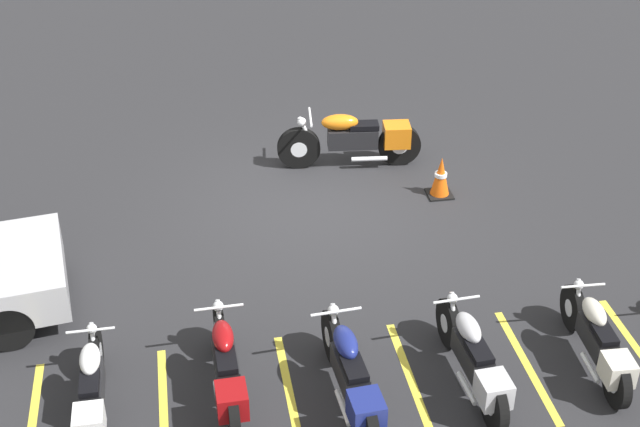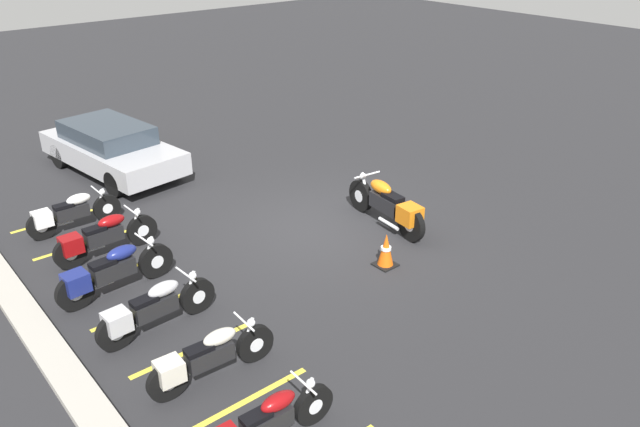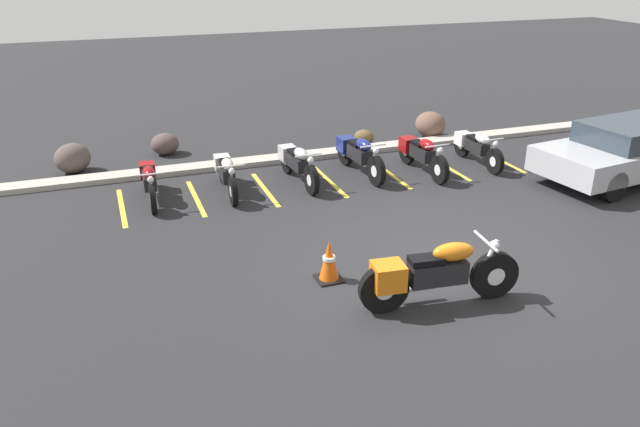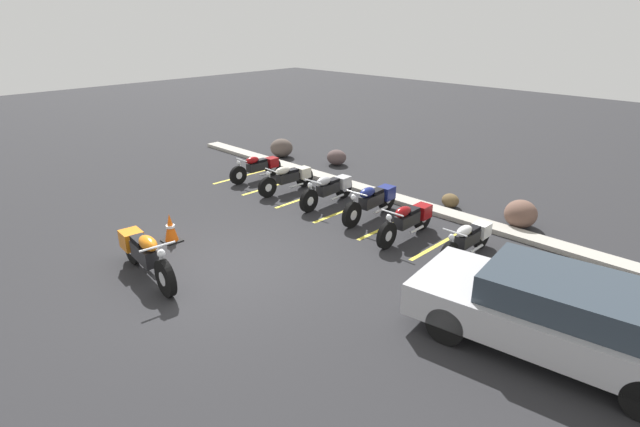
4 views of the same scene
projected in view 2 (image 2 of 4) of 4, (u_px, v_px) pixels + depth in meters
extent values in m
plane|color=#262628|center=(322.00, 228.00, 13.45)|extent=(60.00, 60.00, 0.00)
cylinder|color=black|center=(361.00, 196.00, 14.07)|extent=(0.74, 0.21, 0.73)
cylinder|color=silver|center=(361.00, 196.00, 14.07)|extent=(0.29, 0.17, 0.28)
cylinder|color=black|center=(411.00, 224.00, 12.79)|extent=(0.74, 0.21, 0.73)
cylinder|color=silver|center=(411.00, 224.00, 12.79)|extent=(0.29, 0.17, 0.28)
cube|color=black|center=(387.00, 203.00, 13.31)|extent=(0.87, 0.40, 0.33)
ellipsoid|color=orange|center=(381.00, 187.00, 13.35)|extent=(0.65, 0.35, 0.26)
cube|color=black|center=(393.00, 197.00, 13.07)|extent=(0.51, 0.32, 0.09)
cube|color=orange|center=(410.00, 215.00, 12.74)|extent=(0.48, 0.44, 0.38)
cylinder|color=silver|center=(365.00, 186.00, 13.84)|extent=(0.29, 0.10, 0.59)
cylinder|color=silver|center=(367.00, 175.00, 13.67)|extent=(0.11, 0.68, 0.04)
sphere|color=silver|center=(363.00, 176.00, 13.81)|extent=(0.15, 0.15, 0.15)
cylinder|color=silver|center=(389.00, 224.00, 13.17)|extent=(0.61, 0.14, 0.08)
cylinder|color=black|center=(313.00, 405.00, 8.23)|extent=(0.12, 0.59, 0.58)
cylinder|color=silver|center=(313.00, 405.00, 8.23)|extent=(0.12, 0.22, 0.22)
cube|color=black|center=(267.00, 422.00, 7.77)|extent=(0.27, 0.68, 0.26)
ellipsoid|color=maroon|center=(278.00, 401.00, 7.77)|extent=(0.25, 0.50, 0.21)
cube|color=black|center=(256.00, 417.00, 7.61)|extent=(0.22, 0.39, 0.07)
cylinder|color=silver|center=(307.00, 395.00, 8.07)|extent=(0.06, 0.23, 0.47)
cylinder|color=silver|center=(303.00, 383.00, 7.94)|extent=(0.55, 0.05, 0.03)
sphere|color=silver|center=(311.00, 383.00, 8.04)|extent=(0.12, 0.12, 0.12)
cylinder|color=black|center=(255.00, 343.00, 9.38)|extent=(0.14, 0.61, 0.60)
cylinder|color=silver|center=(255.00, 343.00, 9.38)|extent=(0.13, 0.23, 0.23)
cylinder|color=black|center=(168.00, 382.00, 8.62)|extent=(0.14, 0.61, 0.60)
cylinder|color=silver|center=(168.00, 382.00, 8.62)|extent=(0.13, 0.23, 0.23)
cube|color=black|center=(210.00, 355.00, 8.92)|extent=(0.29, 0.70, 0.27)
ellipsoid|color=beige|center=(220.00, 337.00, 8.91)|extent=(0.26, 0.52, 0.22)
cube|color=black|center=(199.00, 349.00, 8.75)|extent=(0.24, 0.41, 0.07)
cube|color=beige|center=(169.00, 371.00, 8.57)|extent=(0.35, 0.38, 0.31)
cylinder|color=silver|center=(248.00, 333.00, 9.22)|extent=(0.07, 0.24, 0.48)
cylinder|color=silver|center=(244.00, 321.00, 9.08)|extent=(0.57, 0.06, 0.03)
sphere|color=silver|center=(251.00, 323.00, 9.18)|extent=(0.13, 0.13, 0.13)
cylinder|color=silver|center=(193.00, 372.00, 9.00)|extent=(0.09, 0.50, 0.06)
cylinder|color=black|center=(197.00, 296.00, 10.51)|extent=(0.15, 0.63, 0.63)
cylinder|color=silver|center=(197.00, 296.00, 10.51)|extent=(0.13, 0.24, 0.24)
cylinder|color=black|center=(116.00, 332.00, 9.61)|extent=(0.15, 0.63, 0.63)
cylinder|color=silver|center=(116.00, 332.00, 9.61)|extent=(0.13, 0.24, 0.24)
cube|color=black|center=(155.00, 307.00, 9.97)|extent=(0.31, 0.74, 0.29)
ellipsoid|color=#B7B7BC|center=(163.00, 289.00, 9.97)|extent=(0.28, 0.55, 0.23)
cube|color=black|center=(144.00, 301.00, 9.79)|extent=(0.25, 0.43, 0.08)
cube|color=#B7B7BC|center=(117.00, 322.00, 9.57)|extent=(0.36, 0.40, 0.32)
cylinder|color=silver|center=(190.00, 286.00, 10.33)|extent=(0.07, 0.25, 0.51)
cylinder|color=silver|center=(186.00, 274.00, 10.19)|extent=(0.59, 0.07, 0.03)
sphere|color=silver|center=(193.00, 276.00, 10.30)|extent=(0.13, 0.13, 0.13)
cylinder|color=silver|center=(139.00, 324.00, 10.04)|extent=(0.09, 0.53, 0.07)
cylinder|color=black|center=(156.00, 261.00, 11.53)|extent=(0.16, 0.66, 0.66)
cylinder|color=silver|center=(156.00, 261.00, 11.53)|extent=(0.14, 0.26, 0.25)
cylinder|color=black|center=(75.00, 293.00, 10.57)|extent=(0.16, 0.66, 0.66)
cylinder|color=silver|center=(75.00, 293.00, 10.57)|extent=(0.14, 0.26, 0.25)
cube|color=black|center=(113.00, 270.00, 10.95)|extent=(0.33, 0.77, 0.30)
ellipsoid|color=navy|center=(122.00, 253.00, 10.96)|extent=(0.29, 0.57, 0.24)
cube|color=black|center=(102.00, 263.00, 10.76)|extent=(0.27, 0.45, 0.08)
cube|color=navy|center=(76.00, 282.00, 10.52)|extent=(0.38, 0.42, 0.34)
cylinder|color=silver|center=(148.00, 251.00, 11.34)|extent=(0.08, 0.26, 0.53)
cylinder|color=silver|center=(144.00, 239.00, 11.19)|extent=(0.62, 0.08, 0.04)
sphere|color=silver|center=(151.00, 241.00, 11.30)|extent=(0.14, 0.14, 0.14)
cylinder|color=silver|center=(99.00, 286.00, 11.02)|extent=(0.11, 0.55, 0.07)
cylinder|color=black|center=(142.00, 230.00, 12.67)|extent=(0.13, 0.63, 0.63)
cylinder|color=silver|center=(142.00, 230.00, 12.67)|extent=(0.13, 0.24, 0.24)
cylinder|color=black|center=(70.00, 253.00, 11.80)|extent=(0.13, 0.63, 0.63)
cylinder|color=silver|center=(70.00, 253.00, 11.80)|extent=(0.13, 0.24, 0.24)
cube|color=black|center=(104.00, 236.00, 12.15)|extent=(0.28, 0.73, 0.29)
ellipsoid|color=maroon|center=(111.00, 221.00, 12.15)|extent=(0.26, 0.54, 0.23)
cube|color=black|center=(94.00, 229.00, 11.97)|extent=(0.24, 0.42, 0.08)
cube|color=maroon|center=(71.00, 245.00, 11.76)|extent=(0.35, 0.39, 0.32)
cylinder|color=silver|center=(135.00, 221.00, 12.50)|extent=(0.06, 0.25, 0.51)
cylinder|color=silver|center=(131.00, 210.00, 12.35)|extent=(0.59, 0.05, 0.03)
sphere|color=silver|center=(137.00, 212.00, 12.46)|extent=(0.13, 0.13, 0.13)
cylinder|color=silver|center=(92.00, 250.00, 12.22)|extent=(0.08, 0.53, 0.07)
cylinder|color=black|center=(107.00, 208.00, 13.65)|extent=(0.11, 0.59, 0.59)
cylinder|color=silver|center=(107.00, 208.00, 13.65)|extent=(0.11, 0.23, 0.23)
cylinder|color=black|center=(42.00, 226.00, 12.85)|extent=(0.11, 0.59, 0.59)
cylinder|color=silver|center=(42.00, 226.00, 12.85)|extent=(0.11, 0.23, 0.23)
cube|color=black|center=(72.00, 212.00, 13.16)|extent=(0.25, 0.68, 0.27)
ellipsoid|color=white|center=(78.00, 199.00, 13.16)|extent=(0.24, 0.50, 0.22)
cube|color=black|center=(63.00, 206.00, 13.00)|extent=(0.22, 0.40, 0.07)
cube|color=white|center=(42.00, 219.00, 12.81)|extent=(0.33, 0.36, 0.31)
cylinder|color=silver|center=(100.00, 199.00, 13.48)|extent=(0.05, 0.24, 0.48)
cylinder|color=silver|center=(96.00, 190.00, 13.35)|extent=(0.56, 0.03, 0.03)
sphere|color=silver|center=(102.00, 192.00, 13.45)|extent=(0.13, 0.13, 0.13)
cylinder|color=silver|center=(61.00, 224.00, 13.24)|extent=(0.06, 0.50, 0.06)
cylinder|color=black|center=(171.00, 166.00, 15.81)|extent=(0.66, 0.30, 0.64)
cylinder|color=black|center=(115.00, 184.00, 14.77)|extent=(0.66, 0.30, 0.64)
cylinder|color=black|center=(113.00, 141.00, 17.50)|extent=(0.66, 0.30, 0.64)
cylinder|color=black|center=(60.00, 156.00, 16.46)|extent=(0.66, 0.30, 0.64)
cube|color=#B2B2B7|center=(113.00, 152.00, 16.03)|extent=(4.50, 2.34, 0.55)
cube|color=#2D3842|center=(107.00, 132.00, 15.90)|extent=(2.58, 1.81, 0.45)
cube|color=#A8A399|center=(37.00, 333.00, 10.01)|extent=(18.00, 0.50, 0.12)
cube|color=black|center=(385.00, 265.00, 12.02)|extent=(0.40, 0.40, 0.03)
cone|color=#EA590F|center=(386.00, 250.00, 11.87)|extent=(0.32, 0.32, 0.68)
cylinder|color=white|center=(386.00, 248.00, 11.86)|extent=(0.20, 0.20, 0.06)
cube|color=gold|center=(245.00, 401.00, 8.69)|extent=(0.10, 2.10, 0.00)
cube|color=gold|center=(193.00, 349.00, 9.72)|extent=(0.10, 2.10, 0.00)
cube|color=gold|center=(150.00, 308.00, 10.74)|extent=(0.10, 2.10, 0.00)
cube|color=gold|center=(115.00, 273.00, 11.77)|extent=(0.10, 2.10, 0.00)
cube|color=gold|center=(86.00, 244.00, 12.79)|extent=(0.10, 2.10, 0.00)
cube|color=gold|center=(60.00, 219.00, 13.81)|extent=(0.10, 2.10, 0.00)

